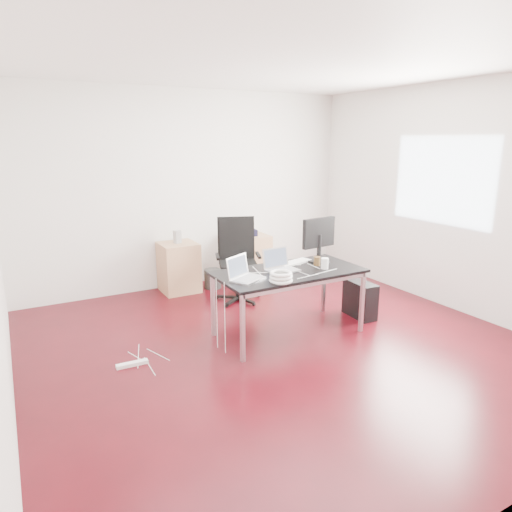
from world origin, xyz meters
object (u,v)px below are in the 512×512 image
desk (289,275)px  pc_tower (360,299)px  office_chair (237,255)px  filing_cabinet_right (251,257)px  filing_cabinet_left (179,267)px

desk → pc_tower: bearing=0.0°
office_chair → filing_cabinet_right: 0.93m
desk → filing_cabinet_left: 2.10m
filing_cabinet_left → filing_cabinet_right: same height
pc_tower → desk: bearing=-176.8°
desk → filing_cabinet_left: (-0.55, 2.00, -0.33)m
office_chair → filing_cabinet_left: bearing=151.5°
desk → filing_cabinet_right: (0.61, 2.00, -0.33)m
filing_cabinet_left → office_chair: bearing=-49.5°
office_chair → filing_cabinet_left: size_ratio=1.54×
filing_cabinet_right → office_chair: bearing=-129.7°
filing_cabinet_left → pc_tower: bearing=-51.5°
desk → filing_cabinet_right: size_ratio=2.29×
filing_cabinet_left → pc_tower: (1.59, -2.00, -0.13)m
filing_cabinet_right → desk: bearing=-106.9°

